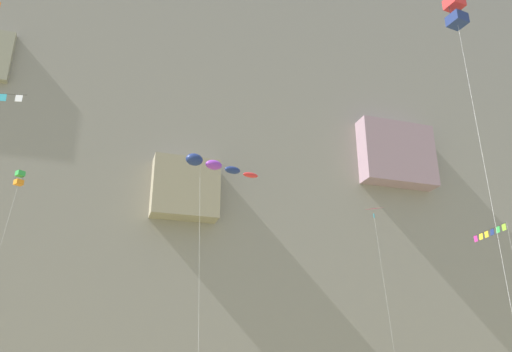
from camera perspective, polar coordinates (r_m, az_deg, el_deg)
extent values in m
cube|color=gray|center=(80.83, -9.07, 3.53)|extent=(180.00, 22.69, 72.43)
cube|color=gray|center=(65.20, -7.93, -1.52)|extent=(8.35, 3.84, 7.72)
cube|color=gray|center=(79.34, 15.32, 2.28)|extent=(11.76, 3.50, 9.75)
cylinder|color=black|center=(50.52, 24.50, -5.49)|extent=(0.57, 4.90, 0.03)
cube|color=#8CCC33|center=(48.86, 25.90, -5.15)|extent=(0.10, 0.50, 0.56)
cube|color=green|center=(49.49, 25.35, -5.43)|extent=(0.11, 0.50, 0.56)
cube|color=navy|center=(50.13, 24.81, -5.69)|extent=(0.14, 0.51, 0.56)
cube|color=yellow|center=(50.77, 24.29, -5.95)|extent=(0.10, 0.50, 0.56)
cube|color=yellow|center=(51.42, 23.78, -6.20)|extent=(0.13, 0.51, 0.56)
cube|color=#CC3399|center=(52.07, 23.28, -6.44)|extent=(0.14, 0.51, 0.56)
cube|color=red|center=(33.26, 21.21, 17.48)|extent=(1.03, 1.03, 0.64)
cube|color=navy|center=(32.57, 21.49, 15.85)|extent=(1.03, 1.03, 0.64)
cylinder|color=black|center=(33.14, 21.93, 16.48)|extent=(0.03, 0.03, 1.73)
cylinder|color=black|center=(32.68, 20.75, 16.88)|extent=(0.03, 0.03, 1.73)
cylinder|color=silver|center=(25.63, 24.48, -1.23)|extent=(2.88, 3.36, 21.19)
ellipsoid|color=navy|center=(34.98, -6.89, 1.83)|extent=(1.42, 1.10, 0.90)
ellipsoid|color=purple|center=(35.52, -4.73, 1.24)|extent=(1.38, 0.95, 0.75)
ellipsoid|color=navy|center=(36.10, -2.63, 0.66)|extent=(1.33, 0.80, 0.60)
ellipsoid|color=red|center=(36.74, -0.61, 0.10)|extent=(1.29, 0.65, 0.44)
cylinder|color=silver|center=(31.89, -6.36, -11.42)|extent=(0.11, 2.02, 16.03)
pyramid|color=pink|center=(49.92, 12.89, -4.07)|extent=(1.78, 1.73, 0.30)
cube|color=#38B2D1|center=(50.35, 13.01, -4.33)|extent=(0.32, 0.37, 0.48)
cylinder|color=silver|center=(48.31, 14.42, -13.73)|extent=(0.47, 1.13, 16.81)
cube|color=#38B2D1|center=(45.33, -26.36, 7.84)|extent=(0.54, 0.19, 0.60)
cube|color=white|center=(44.91, -24.91, 7.86)|extent=(0.54, 0.17, 0.60)
cube|color=green|center=(45.15, -24.78, 0.23)|extent=(0.81, 0.81, 0.41)
cube|color=orange|center=(44.90, -24.92, -0.66)|extent=(0.81, 0.81, 0.41)
cylinder|color=black|center=(44.99, -24.52, -0.25)|extent=(0.02, 0.02, 1.10)
cylinder|color=black|center=(45.06, -25.18, -0.18)|extent=(0.02, 0.02, 1.10)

